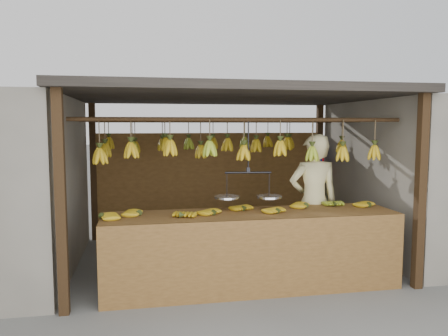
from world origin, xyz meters
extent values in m
plane|color=#5B5B57|center=(0.00, 0.00, 0.00)|extent=(80.00, 80.00, 0.00)
cube|color=black|center=(-2.00, -1.50, 1.15)|extent=(0.10, 0.10, 2.30)
cube|color=black|center=(2.00, -1.50, 1.15)|extent=(0.10, 0.10, 2.30)
cube|color=black|center=(-2.00, 1.50, 1.15)|extent=(0.10, 0.10, 2.30)
cube|color=black|center=(2.00, 1.50, 1.15)|extent=(0.10, 0.10, 2.30)
cube|color=black|center=(0.00, 0.00, 2.35)|extent=(4.30, 3.30, 0.10)
cylinder|color=black|center=(0.00, -1.00, 2.00)|extent=(4.00, 0.05, 0.05)
cylinder|color=black|center=(0.00, 0.00, 2.00)|extent=(4.00, 0.05, 0.05)
cylinder|color=black|center=(0.00, 1.00, 2.00)|extent=(4.00, 0.05, 0.05)
cube|color=brown|center=(0.00, 1.50, 0.90)|extent=(4.00, 0.06, 1.80)
cube|color=brown|center=(0.07, -1.10, 0.86)|extent=(3.47, 0.77, 0.08)
cube|color=brown|center=(0.07, -1.49, 0.45)|extent=(3.47, 0.04, 0.90)
cube|color=black|center=(-1.56, -1.44, 0.41)|extent=(0.07, 0.07, 0.82)
cube|color=black|center=(1.71, -1.44, 0.41)|extent=(0.07, 0.07, 0.82)
cube|color=black|center=(-1.56, -0.76, 0.41)|extent=(0.07, 0.07, 0.82)
cube|color=black|center=(1.71, -0.76, 0.41)|extent=(0.07, 0.07, 0.82)
ellipsoid|color=#B58D13|center=(-1.64, -1.17, 0.93)|extent=(0.28, 0.23, 0.06)
ellipsoid|color=#B58D13|center=(-1.23, -1.02, 0.93)|extent=(0.28, 0.23, 0.06)
ellipsoid|color=#B58D13|center=(-0.76, -1.26, 0.93)|extent=(0.26, 0.29, 0.06)
ellipsoid|color=#B58D13|center=(-0.38, -1.17, 0.93)|extent=(0.29, 0.30, 0.06)
ellipsoid|color=#B58D13|center=(0.02, -1.00, 0.93)|extent=(0.26, 0.29, 0.06)
ellipsoid|color=#B58D13|center=(0.37, -1.22, 0.93)|extent=(0.27, 0.30, 0.06)
ellipsoid|color=#B58D13|center=(0.82, -0.93, 0.93)|extent=(0.30, 0.29, 0.06)
ellipsoid|color=#92A523|center=(1.21, -0.93, 0.93)|extent=(0.19, 0.25, 0.06)
ellipsoid|color=#B58D13|center=(1.63, -1.04, 0.93)|extent=(0.28, 0.30, 0.06)
ellipsoid|color=#B58D13|center=(-1.66, -0.95, 1.59)|extent=(0.16, 0.16, 0.28)
ellipsoid|color=#B58D13|center=(-1.31, -0.96, 1.65)|extent=(0.16, 0.16, 0.28)
ellipsoid|color=#B58D13|center=(-0.87, -0.99, 1.67)|extent=(0.16, 0.16, 0.28)
ellipsoid|color=#92A523|center=(-0.42, -1.03, 1.66)|extent=(0.16, 0.16, 0.28)
ellipsoid|color=#B58D13|center=(0.00, -0.98, 1.60)|extent=(0.16, 0.16, 0.28)
ellipsoid|color=#B58D13|center=(0.44, -1.03, 1.65)|extent=(0.16, 0.16, 0.28)
ellipsoid|color=#92A523|center=(0.87, -0.96, 1.58)|extent=(0.16, 0.16, 0.28)
ellipsoid|color=#B58D13|center=(1.23, -1.05, 1.58)|extent=(0.16, 0.16, 0.28)
ellipsoid|color=#B58D13|center=(1.66, -1.05, 1.59)|extent=(0.16, 0.16, 0.28)
ellipsoid|color=#B58D13|center=(-1.68, 0.02, 1.60)|extent=(0.16, 0.16, 0.28)
ellipsoid|color=#92A523|center=(-1.32, 0.04, 1.62)|extent=(0.16, 0.16, 0.28)
ellipsoid|color=#B58D13|center=(-0.88, -0.02, 1.67)|extent=(0.16, 0.16, 0.28)
ellipsoid|color=#B58D13|center=(-0.38, 0.02, 1.56)|extent=(0.16, 0.16, 0.28)
ellipsoid|color=#B58D13|center=(-0.01, 0.00, 1.66)|extent=(0.16, 0.16, 0.28)
ellipsoid|color=#B58D13|center=(0.42, 0.02, 1.64)|extent=(0.16, 0.16, 0.28)
ellipsoid|color=#B58D13|center=(0.88, 0.02, 1.66)|extent=(0.16, 0.16, 0.28)
ellipsoid|color=#B58D13|center=(1.25, -0.03, 1.56)|extent=(0.16, 0.16, 0.28)
ellipsoid|color=#B58D13|center=(1.72, 0.00, 1.62)|extent=(0.16, 0.16, 0.28)
ellipsoid|color=#B58D13|center=(-1.70, 0.98, 1.66)|extent=(0.16, 0.16, 0.28)
ellipsoid|color=#B58D13|center=(-1.30, 1.04, 1.59)|extent=(0.16, 0.16, 0.28)
ellipsoid|color=#B58D13|center=(-0.87, 0.96, 1.63)|extent=(0.16, 0.16, 0.28)
ellipsoid|color=#92A523|center=(-0.45, 0.97, 1.64)|extent=(0.16, 0.16, 0.28)
ellipsoid|color=#B58D13|center=(-0.05, 1.01, 1.64)|extent=(0.16, 0.16, 0.28)
ellipsoid|color=#92A523|center=(0.47, 0.98, 1.65)|extent=(0.16, 0.16, 0.28)
ellipsoid|color=#B58D13|center=(0.87, 0.97, 1.66)|extent=(0.16, 0.16, 0.28)
ellipsoid|color=#B58D13|center=(1.27, 1.02, 1.64)|extent=(0.16, 0.16, 0.28)
ellipsoid|color=#92A523|center=(1.69, 1.04, 1.62)|extent=(0.16, 0.16, 0.28)
cylinder|color=black|center=(0.05, -1.00, 1.68)|extent=(0.02, 0.02, 0.63)
cylinder|color=black|center=(0.05, -1.00, 1.37)|extent=(0.55, 0.09, 0.02)
cylinder|color=silver|center=(-0.20, -0.97, 1.07)|extent=(0.30, 0.30, 0.02)
cylinder|color=silver|center=(0.30, -1.03, 1.07)|extent=(0.30, 0.30, 0.02)
imported|color=beige|center=(1.05, -0.60, 0.91)|extent=(0.69, 0.47, 1.82)
cube|color=#1426BF|center=(1.94, 1.35, 1.42)|extent=(0.08, 0.26, 0.34)
cube|color=red|center=(1.94, 1.35, 1.19)|extent=(0.08, 0.26, 0.34)
cube|color=yellow|center=(1.94, 1.35, 0.79)|extent=(0.08, 0.26, 0.34)
cube|color=#199926|center=(1.94, 1.35, 0.49)|extent=(0.08, 0.26, 0.34)
camera|label=1|loc=(-1.18, -6.04, 1.93)|focal=35.00mm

